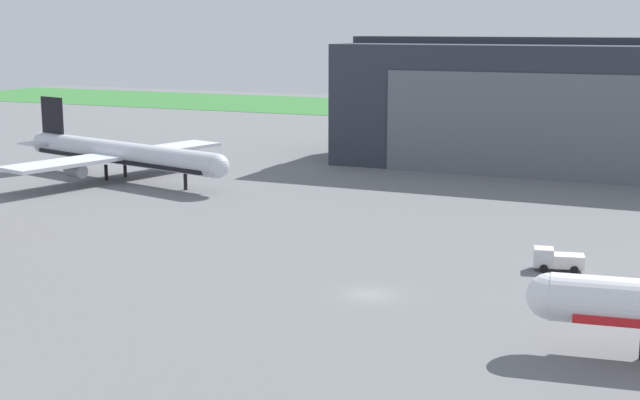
# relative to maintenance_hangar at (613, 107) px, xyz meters

# --- Properties ---
(ground_plane) EXTENTS (440.00, 440.00, 0.00)m
(ground_plane) POSITION_rel_maintenance_hangar_xyz_m (-12.16, -84.37, -10.75)
(ground_plane) COLOR slate
(grass_field_strip) EXTENTS (440.00, 56.00, 0.08)m
(grass_field_strip) POSITION_rel_maintenance_hangar_xyz_m (-12.16, 93.15, -10.71)
(grass_field_strip) COLOR #357636
(grass_field_strip) RESTS_ON ground_plane
(maintenance_hangar) EXTENTS (92.55, 30.44, 22.43)m
(maintenance_hangar) POSITION_rel_maintenance_hangar_xyz_m (0.00, 0.00, 0.00)
(maintenance_hangar) COLOR #2D333D
(maintenance_hangar) RESTS_ON ground_plane
(airliner_far_right) EXTENTS (44.78, 40.26, 12.39)m
(airliner_far_right) POSITION_rel_maintenance_hangar_xyz_m (-70.68, -42.27, -6.57)
(airliner_far_right) COLOR silver
(airliner_far_right) RESTS_ON ground_plane
(stair_truck) EXTENTS (5.28, 3.25, 2.28)m
(stair_truck) POSITION_rel_maintenance_hangar_xyz_m (2.24, -69.07, -9.59)
(stair_truck) COLOR silver
(stair_truck) RESTS_ON ground_plane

